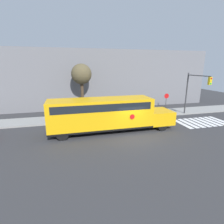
# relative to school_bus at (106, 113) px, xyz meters

# --- Properties ---
(ground_plane) EXTENTS (60.00, 60.00, 0.00)m
(ground_plane) POSITION_rel_school_bus_xyz_m (2.01, -1.81, -1.77)
(ground_plane) COLOR #333335
(sidewalk_strip) EXTENTS (44.00, 3.00, 0.15)m
(sidewalk_strip) POSITION_rel_school_bus_xyz_m (2.01, 4.69, -1.70)
(sidewalk_strip) COLOR gray
(sidewalk_strip) RESTS_ON ground
(building_backdrop) EXTENTS (32.00, 4.00, 8.21)m
(building_backdrop) POSITION_rel_school_bus_xyz_m (2.01, 11.19, 2.33)
(building_backdrop) COLOR slate
(building_backdrop) RESTS_ON ground
(crosswalk_stripes) EXTENTS (5.40, 3.20, 0.01)m
(crosswalk_stripes) POSITION_rel_school_bus_xyz_m (10.74, 0.19, -1.77)
(crosswalk_stripes) COLOR white
(crosswalk_stripes) RESTS_ON ground
(school_bus) EXTENTS (11.59, 2.57, 3.11)m
(school_bus) POSITION_rel_school_bus_xyz_m (0.00, 0.00, 0.00)
(school_bus) COLOR #EAA80F
(school_bus) RESTS_ON ground
(stop_sign) EXTENTS (0.60, 0.10, 2.68)m
(stop_sign) POSITION_rel_school_bus_xyz_m (8.45, 3.91, -0.06)
(stop_sign) COLOR #38383A
(stop_sign) RESTS_ON ground
(traffic_light) EXTENTS (0.28, 3.66, 5.16)m
(traffic_light) POSITION_rel_school_bus_xyz_m (10.90, 2.23, 1.68)
(traffic_light) COLOR #38383A
(traffic_light) RESTS_ON ground
(tree_near_sidewalk) EXTENTS (2.53, 2.53, 6.25)m
(tree_near_sidewalk) POSITION_rel_school_bus_xyz_m (-1.50, 7.40, 3.10)
(tree_near_sidewalk) COLOR #423323
(tree_near_sidewalk) RESTS_ON ground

